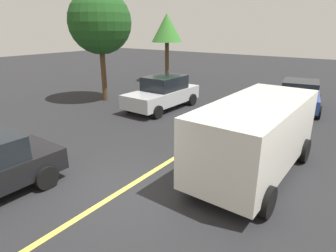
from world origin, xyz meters
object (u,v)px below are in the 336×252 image
white_van (256,133)px  car_blue_approaching (299,95)px  car_silver_behind_van (163,93)px  tree_left_verge (100,22)px  tree_centre_verge (167,29)px

white_van → car_blue_approaching: 8.17m
white_van → car_silver_behind_van: 7.73m
tree_left_verge → tree_centre_verge: tree_left_verge is taller
car_blue_approaching → tree_left_verge: bearing=114.7°
white_van → car_silver_behind_van: white_van is taller
car_silver_behind_van → car_blue_approaching: 7.11m
car_blue_approaching → car_silver_behind_van: bearing=123.6°
tree_left_verge → tree_centre_verge: 7.29m
car_silver_behind_van → car_blue_approaching: car_silver_behind_van is taller
tree_left_verge → tree_centre_verge: bearing=5.7°
tree_left_verge → tree_centre_verge: size_ratio=1.19×
white_van → car_blue_approaching: (8.14, 0.55, -0.48)m
tree_centre_verge → car_blue_approaching: bearing=-104.7°
car_silver_behind_van → car_blue_approaching: (3.93, -5.92, -0.06)m
car_silver_behind_van → car_blue_approaching: size_ratio=1.05×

